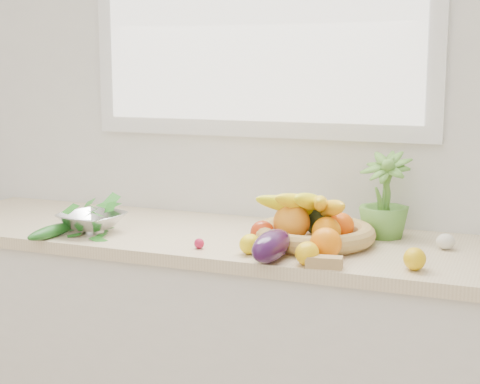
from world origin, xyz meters
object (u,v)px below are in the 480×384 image
at_px(fruit_basket, 313,227).
at_px(cucumber, 52,231).
at_px(colander_with_spinach, 92,216).
at_px(potted_herb, 384,198).
at_px(apple, 262,233).
at_px(eggplant, 272,246).

bearing_deg(fruit_basket, cucumber, -163.68).
height_order(fruit_basket, colander_with_spinach, fruit_basket).
bearing_deg(cucumber, fruit_basket, 16.32).
bearing_deg(potted_herb, fruit_basket, -137.19).
relative_size(apple, fruit_basket, 0.18).
xyz_separation_m(cucumber, colander_with_spinach, (0.08, 0.11, 0.04)).
relative_size(apple, eggplant, 0.35).
bearing_deg(potted_herb, cucumber, -157.60).
bearing_deg(cucumber, eggplant, -0.33).
height_order(cucumber, potted_herb, potted_herb).
xyz_separation_m(potted_herb, colander_with_spinach, (-0.92, -0.30, -0.07)).
bearing_deg(apple, potted_herb, 37.08).
height_order(cucumber, fruit_basket, fruit_basket).
bearing_deg(cucumber, potted_herb, 22.40).
bearing_deg(apple, colander_with_spinach, -174.83).
distance_m(eggplant, potted_herb, 0.49).
xyz_separation_m(eggplant, cucumber, (-0.76, 0.00, -0.02)).
xyz_separation_m(apple, potted_herb, (0.33, 0.25, 0.09)).
bearing_deg(fruit_basket, eggplant, -102.30).
xyz_separation_m(eggplant, colander_with_spinach, (-0.68, 0.11, 0.01)).
height_order(apple, potted_herb, potted_herb).
bearing_deg(colander_with_spinach, fruit_basket, 9.96).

